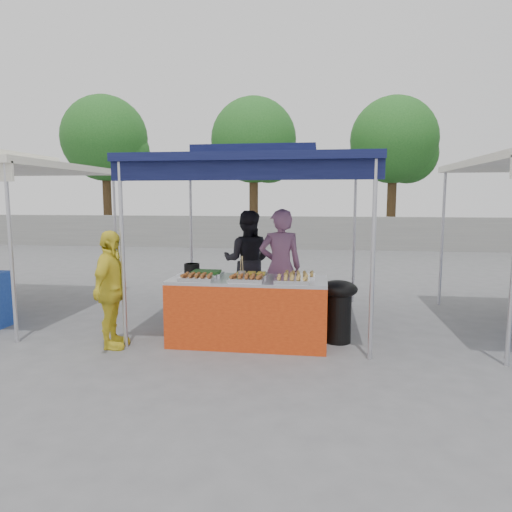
# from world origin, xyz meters

# --- Properties ---
(ground_plane) EXTENTS (80.00, 80.00, 0.00)m
(ground_plane) POSITION_xyz_m (0.00, 0.00, 0.00)
(ground_plane) COLOR slate
(back_wall) EXTENTS (40.00, 0.25, 1.20)m
(back_wall) POSITION_xyz_m (0.00, 11.00, 0.60)
(back_wall) COLOR gray
(back_wall) RESTS_ON ground_plane
(main_canopy) EXTENTS (3.20, 3.20, 2.57)m
(main_canopy) POSITION_xyz_m (0.00, 0.97, 2.37)
(main_canopy) COLOR silver
(main_canopy) RESTS_ON ground_plane
(tree_0) EXTENTS (3.64, 3.60, 6.19)m
(tree_0) POSITION_xyz_m (-8.14, 13.06, 4.23)
(tree_0) COLOR #45301A
(tree_0) RESTS_ON ground_plane
(tree_1) EXTENTS (3.51, 3.44, 5.92)m
(tree_1) POSITION_xyz_m (-1.71, 12.99, 4.05)
(tree_1) COLOR #45301A
(tree_1) RESTS_ON ground_plane
(tree_2) EXTENTS (3.46, 3.39, 5.83)m
(tree_2) POSITION_xyz_m (3.83, 13.22, 3.99)
(tree_2) COLOR #45301A
(tree_2) RESTS_ON ground_plane
(vendor_table) EXTENTS (2.00, 0.80, 0.85)m
(vendor_table) POSITION_xyz_m (0.00, -0.10, 0.43)
(vendor_table) COLOR red
(vendor_table) RESTS_ON ground_plane
(food_tray_fl) EXTENTS (0.42, 0.30, 0.07)m
(food_tray_fl) POSITION_xyz_m (-0.61, -0.34, 0.88)
(food_tray_fl) COLOR silver
(food_tray_fl) RESTS_ON vendor_table
(food_tray_fm) EXTENTS (0.42, 0.30, 0.07)m
(food_tray_fm) POSITION_xyz_m (0.01, -0.32, 0.88)
(food_tray_fm) COLOR silver
(food_tray_fm) RESTS_ON vendor_table
(food_tray_fr) EXTENTS (0.42, 0.30, 0.07)m
(food_tray_fr) POSITION_xyz_m (0.58, -0.34, 0.88)
(food_tray_fr) COLOR silver
(food_tray_fr) RESTS_ON vendor_table
(food_tray_bl) EXTENTS (0.42, 0.30, 0.07)m
(food_tray_bl) POSITION_xyz_m (-0.57, -0.02, 0.88)
(food_tray_bl) COLOR silver
(food_tray_bl) RESTS_ON vendor_table
(food_tray_bm) EXTENTS (0.42, 0.30, 0.07)m
(food_tray_bm) POSITION_xyz_m (0.02, -0.01, 0.88)
(food_tray_bm) COLOR silver
(food_tray_bm) RESTS_ON vendor_table
(food_tray_br) EXTENTS (0.42, 0.30, 0.07)m
(food_tray_br) POSITION_xyz_m (0.64, -0.03, 0.88)
(food_tray_br) COLOR silver
(food_tray_br) RESTS_ON vendor_table
(cooking_pot) EXTENTS (0.21, 0.21, 0.12)m
(cooking_pot) POSITION_xyz_m (-0.84, 0.24, 0.91)
(cooking_pot) COLOR black
(cooking_pot) RESTS_ON vendor_table
(skewer_cup) EXTENTS (0.09, 0.09, 0.11)m
(skewer_cup) POSITION_xyz_m (-0.07, -0.20, 0.90)
(skewer_cup) COLOR silver
(skewer_cup) RESTS_ON vendor_table
(wok_burner) EXTENTS (0.49, 0.49, 0.82)m
(wok_burner) POSITION_xyz_m (1.15, 0.10, 0.49)
(wok_burner) COLOR black
(wok_burner) RESTS_ON ground_plane
(crate_left) EXTENTS (0.46, 0.33, 0.28)m
(crate_left) POSITION_xyz_m (-0.54, 0.54, 0.14)
(crate_left) COLOR #152FAE
(crate_left) RESTS_ON ground_plane
(crate_right) EXTENTS (0.52, 0.36, 0.31)m
(crate_right) POSITION_xyz_m (0.18, 0.42, 0.16)
(crate_right) COLOR #152FAE
(crate_right) RESTS_ON ground_plane
(crate_stacked) EXTENTS (0.50, 0.35, 0.30)m
(crate_stacked) POSITION_xyz_m (0.18, 0.42, 0.46)
(crate_stacked) COLOR #152FAE
(crate_stacked) RESTS_ON crate_right
(vendor_woman) EXTENTS (0.69, 0.52, 1.71)m
(vendor_woman) POSITION_xyz_m (0.33, 0.86, 0.86)
(vendor_woman) COLOR #935D84
(vendor_woman) RESTS_ON ground_plane
(helper_man) EXTENTS (0.81, 0.64, 1.67)m
(helper_man) POSITION_xyz_m (-0.30, 1.66, 0.83)
(helper_man) COLOR black
(helper_man) RESTS_ON ground_plane
(customer_person) EXTENTS (0.42, 0.89, 1.48)m
(customer_person) POSITION_xyz_m (-1.66, -0.52, 0.74)
(customer_person) COLOR yellow
(customer_person) RESTS_ON ground_plane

